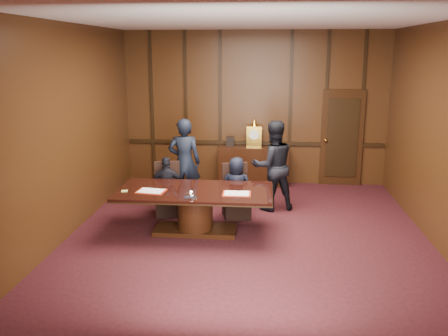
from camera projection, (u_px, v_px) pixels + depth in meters
name	position (u px, v px, depth m)	size (l,w,h in m)	color
room	(253.00, 135.00, 7.64)	(7.00, 7.04, 3.50)	black
sideboard	(254.00, 164.00, 10.96)	(1.60, 0.45, 1.54)	black
conference_table	(195.00, 204.00, 8.05)	(2.62, 1.32, 0.76)	black
folder_left	(151.00, 191.00, 7.89)	(0.50, 0.39, 0.02)	#A6250F
folder_right	(237.00, 194.00, 7.75)	(0.47, 0.34, 0.02)	#A6250F
inkstand	(191.00, 195.00, 7.54)	(0.20, 0.14, 0.12)	white
notepad	(124.00, 191.00, 7.90)	(0.10, 0.07, 0.01)	#E1E16E
chair_left	(168.00, 199.00, 9.01)	(0.58, 0.58, 0.99)	black
chair_right	(236.00, 201.00, 8.89)	(0.58, 0.58, 0.99)	black
signatory_left	(167.00, 187.00, 8.87)	(0.67, 0.28, 1.14)	black
signatory_right	(236.00, 188.00, 8.75)	(0.57, 0.37, 1.16)	black
witness_left	(184.00, 162.00, 9.45)	(0.64, 0.42, 1.76)	black
witness_right	(273.00, 166.00, 9.16)	(0.86, 0.67, 1.76)	black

